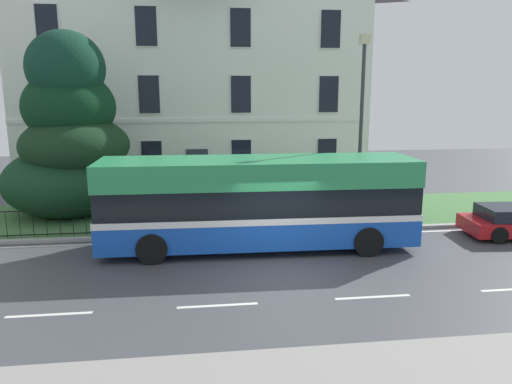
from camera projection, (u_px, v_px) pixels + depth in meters
name	position (u px, v px, depth m)	size (l,w,h in m)	color
ground_plane	(278.00, 263.00, 15.07)	(60.00, 56.00, 0.18)	#42454A
georgian_townhouse	(194.00, 67.00, 28.09)	(18.27, 9.44, 12.80)	white
iron_verge_railing	(200.00, 218.00, 17.90)	(17.13, 0.04, 0.97)	black
evergreen_tree	(70.00, 143.00, 20.01)	(5.31, 5.31, 7.58)	#423328
single_decker_bus	(259.00, 202.00, 16.16)	(10.42, 2.86, 3.03)	blue
street_lamp_post	(361.00, 118.00, 18.51)	(0.36, 0.24, 7.13)	#333338
litter_bin	(111.00, 213.00, 18.27)	(0.47, 0.47, 1.17)	black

